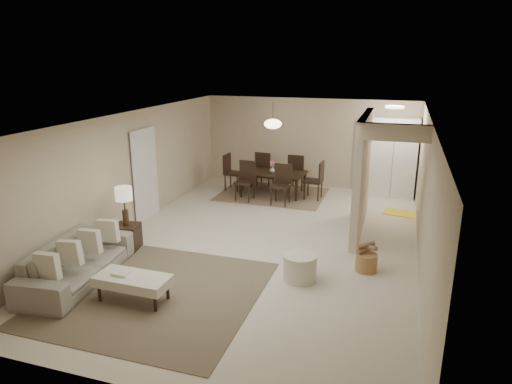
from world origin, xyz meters
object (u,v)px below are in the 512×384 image
(pantry_cabinet, at_px, (393,157))
(dining_table, at_px, (272,183))
(wicker_basket, at_px, (366,262))
(ottoman_bench, at_px, (133,281))
(side_table, at_px, (127,237))
(sofa, at_px, (77,262))
(round_pouf, at_px, (300,267))

(pantry_cabinet, distance_m, dining_table, 3.27)
(pantry_cabinet, relative_size, wicker_basket, 5.61)
(ottoman_bench, xyz_separation_m, side_table, (-1.20, 1.69, -0.08))
(sofa, height_order, ottoman_bench, sofa)
(round_pouf, height_order, wicker_basket, round_pouf)
(pantry_cabinet, height_order, sofa, pantry_cabinet)
(ottoman_bench, distance_m, round_pouf, 2.70)
(wicker_basket, height_order, dining_table, dining_table)
(sofa, relative_size, ottoman_bench, 2.00)
(pantry_cabinet, xyz_separation_m, side_table, (-4.75, -5.25, -0.80))
(side_table, bearing_deg, ottoman_bench, -54.71)
(sofa, distance_m, side_table, 1.40)
(pantry_cabinet, bearing_deg, side_table, -132.15)
(side_table, distance_m, dining_table, 4.69)
(wicker_basket, bearing_deg, dining_table, 125.54)
(ottoman_bench, bearing_deg, pantry_cabinet, 63.87)
(wicker_basket, relative_size, dining_table, 0.21)
(sofa, xyz_separation_m, side_table, (0.05, 1.39, -0.09))
(wicker_basket, bearing_deg, side_table, -174.60)
(sofa, height_order, wicker_basket, sofa)
(pantry_cabinet, distance_m, ottoman_bench, 7.83)
(wicker_basket, bearing_deg, sofa, -158.25)
(side_table, height_order, round_pouf, side_table)
(side_table, distance_m, wicker_basket, 4.53)
(round_pouf, bearing_deg, ottoman_bench, -147.66)
(pantry_cabinet, xyz_separation_m, dining_table, (-3.06, -0.87, -0.74))
(ottoman_bench, relative_size, side_table, 2.35)
(wicker_basket, bearing_deg, pantry_cabinet, 87.17)
(sofa, distance_m, wicker_basket, 4.91)
(side_table, relative_size, dining_table, 0.28)
(sofa, relative_size, wicker_basket, 6.19)
(ottoman_bench, height_order, round_pouf, round_pouf)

